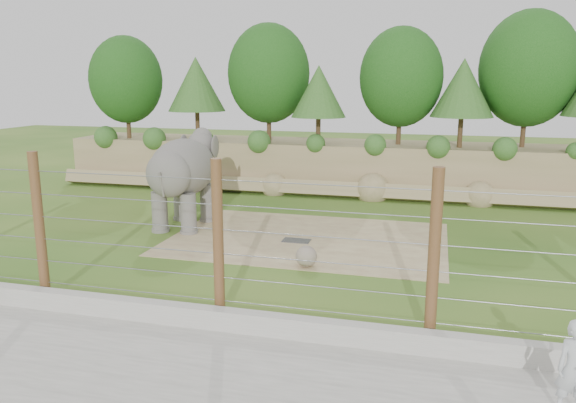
% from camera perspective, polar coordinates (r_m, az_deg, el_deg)
% --- Properties ---
extents(ground, '(90.00, 90.00, 0.00)m').
position_cam_1_polar(ground, '(18.19, -1.63, -6.24)').
color(ground, '#285A18').
rests_on(ground, ground).
extents(back_embankment, '(30.00, 5.52, 8.77)m').
position_cam_1_polar(back_embankment, '(29.57, 6.51, 8.73)').
color(back_embankment, olive).
rests_on(back_embankment, ground).
extents(dirt_patch, '(10.00, 7.00, 0.02)m').
position_cam_1_polar(dirt_patch, '(20.84, 2.04, -3.78)').
color(dirt_patch, '#A1835D').
rests_on(dirt_patch, ground).
extents(drain_grate, '(1.00, 0.60, 0.03)m').
position_cam_1_polar(drain_grate, '(20.49, 0.85, -3.98)').
color(drain_grate, '#262628').
rests_on(drain_grate, dirt_patch).
extents(elephant, '(2.04, 4.58, 3.68)m').
position_cam_1_polar(elephant, '(22.57, -10.57, 2.04)').
color(elephant, '#67625D').
rests_on(elephant, ground).
extents(stone_ball, '(0.67, 0.67, 0.67)m').
position_cam_1_polar(stone_ball, '(17.66, 1.87, -5.59)').
color(stone_ball, gray).
rests_on(stone_ball, dirt_patch).
extents(retaining_wall, '(26.00, 0.35, 0.50)m').
position_cam_1_polar(retaining_wall, '(13.70, -7.70, -11.65)').
color(retaining_wall, '#9F9D94').
rests_on(retaining_wall, ground).
extents(walkway, '(26.00, 4.00, 0.01)m').
position_cam_1_polar(walkway, '(12.19, -11.41, -16.30)').
color(walkway, '#9F9D94').
rests_on(walkway, ground).
extents(barrier_fence, '(20.26, 0.26, 4.00)m').
position_cam_1_polar(barrier_fence, '(13.54, -7.11, -4.05)').
color(barrier_fence, brown).
rests_on(barrier_fence, ground).
extents(zookeeper, '(0.69, 0.50, 1.74)m').
position_cam_1_polar(zookeeper, '(11.32, 27.10, -14.88)').
color(zookeeper, '#B0B7BA').
rests_on(zookeeper, walkway).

